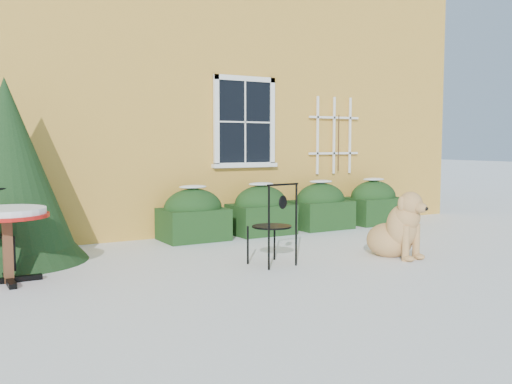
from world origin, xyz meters
TOP-DOWN VIEW (x-y plane):
  - ground at (0.00, 0.00)m, footprint 80.00×80.00m
  - house at (0.00, 7.00)m, footprint 12.40×8.40m
  - hedge_row at (1.65, 2.55)m, footprint 4.95×0.80m
  - evergreen_shrub at (-3.14, 2.19)m, footprint 2.04×2.04m
  - bistro_table at (-3.31, 0.95)m, footprint 0.93×0.93m
  - patio_chair_near at (-0.18, 0.21)m, footprint 0.54×0.53m
  - dog at (1.59, -0.21)m, footprint 0.68×1.09m

SIDE VIEW (x-z plane):
  - ground at x=0.00m, z-range 0.00..0.00m
  - dog at x=1.59m, z-range -0.10..0.87m
  - hedge_row at x=1.65m, z-range -0.05..0.86m
  - patio_chair_near at x=-0.18m, z-range 0.00..1.09m
  - bistro_table at x=-3.31m, z-range 0.29..1.15m
  - evergreen_shrub at x=-3.14m, z-range -0.24..2.23m
  - house at x=0.00m, z-range 0.02..6.42m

